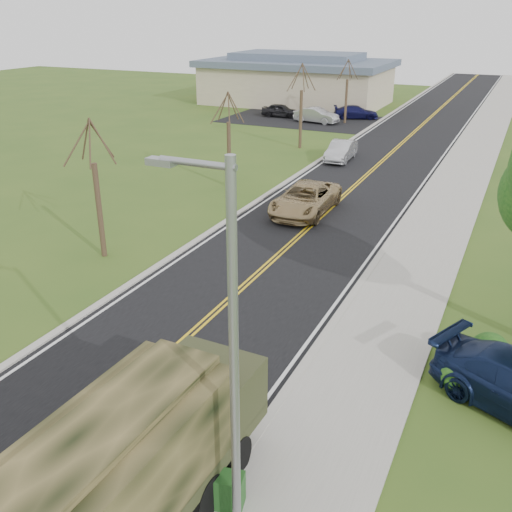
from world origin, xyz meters
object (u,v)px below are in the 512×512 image
Objects in this scene: military_truck at (140,454)px; utility_box_near at (230,491)px; suv_champagne at (305,199)px; sedan_silver at (341,151)px.

utility_box_near is (1.41, 1.11, -1.40)m from military_truck.
utility_box_near is at bearing -74.30° from suv_champagne.
military_truck is at bearing -78.85° from suv_champagne.
military_truck is 20.95m from suv_champagne.
suv_champagne is at bearing -84.16° from sedan_silver.
military_truck is 8.42× the size of utility_box_near.
sedan_silver is 5.33× the size of utility_box_near.
military_truck is 2.28m from utility_box_near.
utility_box_near is (7.42, -31.47, -0.20)m from sedan_silver.
military_truck is at bearing -82.26° from sedan_silver.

